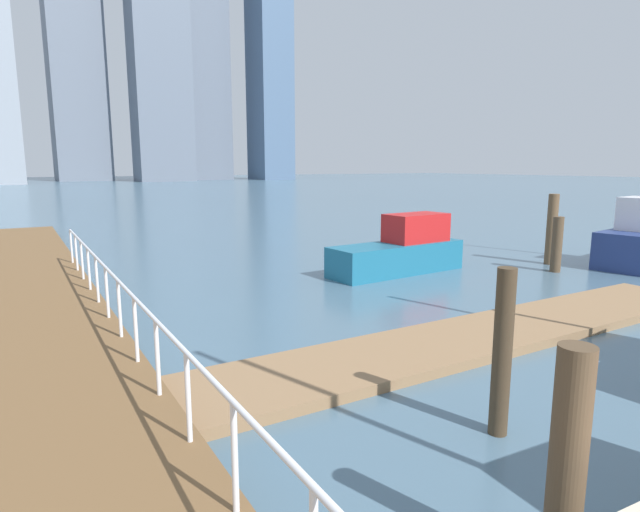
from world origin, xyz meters
The scene contains 12 objects.
ground_plane centered at (0.00, 20.00, 0.00)m, with size 300.00×300.00×0.00m, color slate.
floating_dock centered at (3.27, 7.50, 0.09)m, with size 13.55×2.00×0.18m, color #93704C.
boardwalk_railing centered at (-3.15, 7.33, 1.22)m, with size 0.06×22.47×1.08m.
dock_piling_0 centered at (10.54, 11.05, 0.91)m, with size 0.33×0.33×1.81m, color brown.
dock_piling_1 centered at (-0.96, 2.82, 1.04)m, with size 0.30×0.30×2.09m, color brown.
dock_piling_2 centered at (11.56, 12.01, 1.24)m, with size 0.35×0.35×2.48m, color brown.
dock_piling_3 centered at (0.58, 4.78, 1.11)m, with size 0.24×0.24×2.21m, color #473826.
moored_boat_1 centered at (6.14, 13.58, 0.72)m, with size 4.84×1.76×1.88m.
skyline_tower_2 centered at (9.64, 128.34, 33.56)m, with size 10.89×13.36×67.13m, color slate.
skyline_tower_3 centered at (23.91, 113.66, 34.92)m, with size 11.49×6.89×69.84m, color slate.
skyline_tower_4 centered at (34.58, 121.42, 30.93)m, with size 12.12×8.43×61.86m, color slate.
skyline_tower_5 centered at (49.69, 115.74, 38.71)m, with size 7.93×9.71×77.42m, color slate.
Camera 1 is at (-4.65, 0.51, 3.47)m, focal length 29.28 mm.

